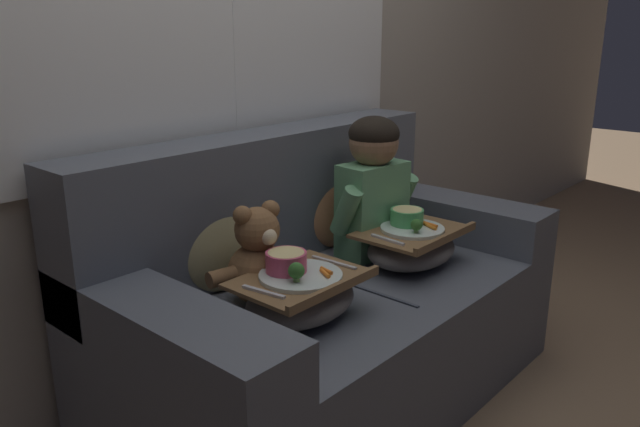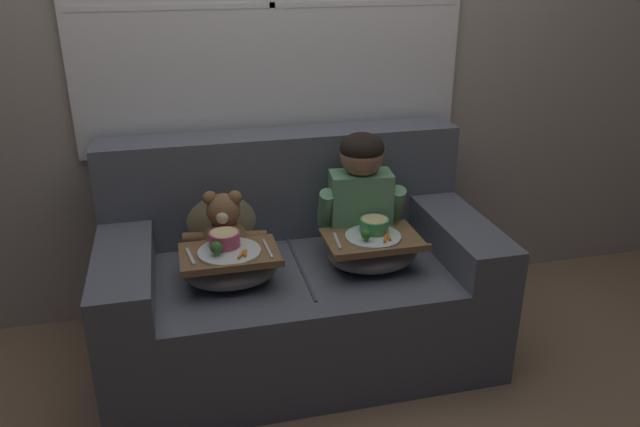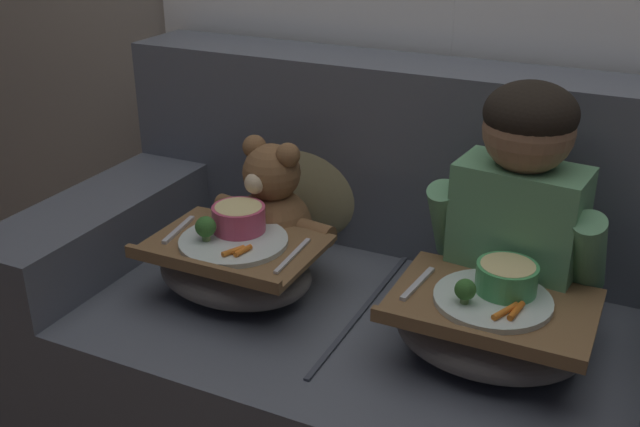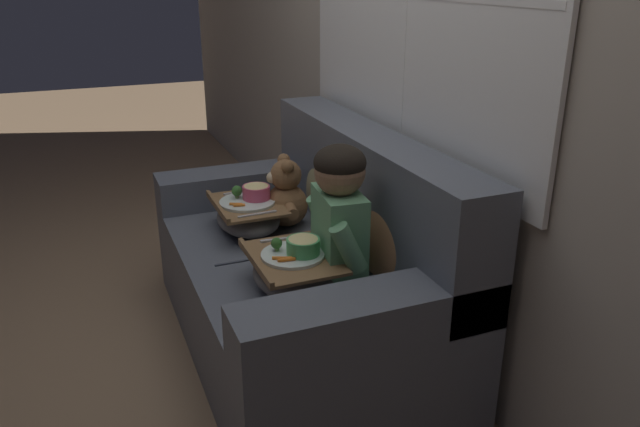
% 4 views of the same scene
% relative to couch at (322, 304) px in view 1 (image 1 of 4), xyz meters
% --- Properties ---
extents(ground_plane, '(14.00, 14.00, 0.00)m').
position_rel_couch_xyz_m(ground_plane, '(0.00, -0.06, -0.33)').
color(ground_plane, '#8E7051').
extents(wall_back_with_window, '(8.00, 0.08, 2.60)m').
position_rel_couch_xyz_m(wall_back_with_window, '(0.00, 0.46, 0.98)').
color(wall_back_with_window, '#A89E8E').
rests_on(wall_back_with_window, ground_plane).
extents(couch, '(1.61, 0.89, 0.92)m').
position_rel_couch_xyz_m(couch, '(0.00, 0.00, 0.00)').
color(couch, '#565B66').
rests_on(couch, ground_plane).
extents(throw_pillow_behind_child, '(0.37, 0.18, 0.38)m').
position_rel_couch_xyz_m(throw_pillow_behind_child, '(0.29, 0.19, 0.29)').
color(throw_pillow_behind_child, '#B2754C').
rests_on(throw_pillow_behind_child, couch).
extents(throw_pillow_behind_teddy, '(0.36, 0.18, 0.38)m').
position_rel_couch_xyz_m(throw_pillow_behind_teddy, '(-0.29, 0.19, 0.29)').
color(throw_pillow_behind_teddy, tan).
rests_on(throw_pillow_behind_teddy, couch).
extents(child_figure, '(0.38, 0.20, 0.53)m').
position_rel_couch_xyz_m(child_figure, '(0.29, 0.00, 0.40)').
color(child_figure, '#66A370').
rests_on(child_figure, couch).
extents(teddy_bear, '(0.35, 0.25, 0.32)m').
position_rel_couch_xyz_m(teddy_bear, '(-0.29, 0.00, 0.25)').
color(teddy_bear, brown).
rests_on(teddy_bear, couch).
extents(lap_tray_child, '(0.39, 0.30, 0.20)m').
position_rel_couch_xyz_m(lap_tray_child, '(0.29, -0.18, 0.19)').
color(lap_tray_child, slate).
rests_on(lap_tray_child, child_figure).
extents(lap_tray_teddy, '(0.38, 0.28, 0.20)m').
position_rel_couch_xyz_m(lap_tray_teddy, '(-0.29, -0.17, 0.19)').
color(lap_tray_teddy, slate).
rests_on(lap_tray_teddy, teddy_bear).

